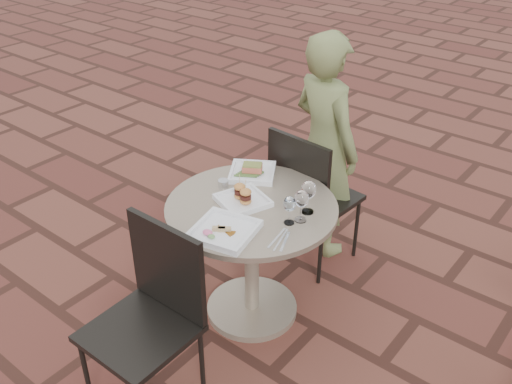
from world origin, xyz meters
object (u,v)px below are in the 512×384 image
Objects in this scene: chair_far at (308,190)px; chair_near at (153,305)px; cafe_table at (252,243)px; plate_sliders at (243,198)px; plate_tuna at (224,230)px; plate_salmon at (252,172)px; diner at (325,147)px.

chair_near is (0.02, -1.27, 0.00)m from chair_far.
plate_sliders is (-0.05, -0.01, 0.28)m from cafe_table.
chair_far is at bearing 91.86° from cafe_table.
chair_near is 3.05× the size of plate_sliders.
plate_sliders is 0.90× the size of plate_tuna.
plate_salmon reaches higher than plate_tuna.
cafe_table is at bearing 101.75° from plate_tuna.
plate_sliders is (0.02, -0.82, 0.03)m from diner.
chair_near is (0.00, -0.71, 0.07)m from cafe_table.
chair_far is at bearing 86.87° from plate_sliders.
cafe_table is 0.57m from chair_far.
diner is at bearing 96.92° from plate_tuna.
chair_far is 0.64× the size of diner.
diner is at bearing -72.86° from chair_far.
plate_salmon reaches higher than cafe_table.
chair_near is 0.48m from plate_tuna.
plate_salmon is 0.59m from plate_tuna.
chair_near is at bearing -85.64° from plate_sliders.
chair_far is 0.61m from plate_sliders.
plate_tuna is (0.06, -0.28, 0.26)m from cafe_table.
chair_near reaches higher than plate_salmon.
plate_tuna is (0.08, -0.84, 0.20)m from chair_far.
chair_far is at bearing 119.54° from diner.
chair_near is 0.64× the size of diner.
chair_far reaches higher than cafe_table.
plate_sliders is at bearing 93.86° from chair_near.
chair_near is at bearing -78.11° from plate_salmon.
plate_tuna is at bearing 113.78° from diner.
chair_far is 2.71× the size of plate_salmon.
plate_tuna reaches higher than cafe_table.
diner is at bearing 77.46° from plate_salmon.
plate_sliders is (-0.03, -0.57, 0.21)m from chair_far.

